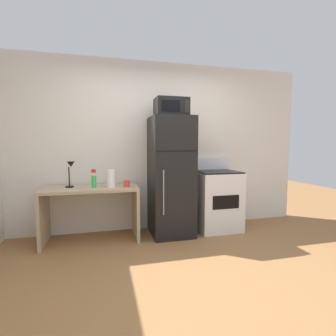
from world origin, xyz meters
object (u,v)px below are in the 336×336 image
Objects in this scene: spray_bottle at (94,180)px; refrigerator at (171,176)px; desk at (91,202)px; coffee_mug at (127,184)px; oven_range at (217,200)px; microwave at (171,108)px; paper_towel_roll at (111,179)px; desk_lamp at (70,170)px.

spray_bottle is 1.09m from refrigerator.
desk is at bearing 178.96° from refrigerator.
spray_bottle reaches higher than coffee_mug.
refrigerator reaches higher than oven_range.
desk is at bearing 125.82° from spray_bottle.
desk is 5.08× the size of spray_bottle.
microwave is at bearing 1.03° from spray_bottle.
oven_range is (1.62, 0.12, -0.40)m from paper_towel_roll.
coffee_mug is (0.74, -0.15, -0.19)m from desk_lamp.
coffee_mug is 0.44m from spray_bottle.
oven_range is (0.76, 0.03, -0.40)m from refrigerator.
oven_range reaches higher than coffee_mug.
desk is 0.45m from paper_towel_roll.
desk is 3.58× the size of desk_lamp.
microwave is at bearing 4.87° from paper_towel_roll.
refrigerator is 0.86m from oven_range.
coffee_mug reaches higher than desk.
coffee_mug is at bearing -11.59° from desk_lamp.
oven_range is (1.41, 0.14, -0.33)m from coffee_mug.
desk_lamp is 0.20× the size of refrigerator.
paper_towel_roll is at bearing -175.13° from microwave.
desk_lamp is (-0.26, 0.02, 0.46)m from desk.
paper_towel_roll is 0.52× the size of microwave.
paper_towel_roll is at bearing -175.69° from oven_range.
microwave reaches higher than oven_range.
microwave reaches higher than coffee_mug.
desk is at bearing 164.57° from coffee_mug.
coffee_mug is 0.22m from paper_towel_roll.
oven_range is at bearing 3.67° from microwave.
desk is 0.56m from coffee_mug.
desk is 1.74m from microwave.
coffee_mug is 0.05× the size of refrigerator.
refrigerator is 1.57× the size of oven_range.
microwave reaches higher than spray_bottle.
refrigerator is at bearing 2.14° from spray_bottle.
refrigerator is (0.86, 0.09, -0.01)m from paper_towel_roll.
microwave is at bearing -176.33° from oven_range.
microwave is (1.39, -0.06, 0.87)m from desk_lamp.
refrigerator is (0.66, 0.11, 0.07)m from coffee_mug.
spray_bottle is 1.48m from microwave.
microwave reaches higher than refrigerator.
coffee_mug is 0.09× the size of oven_range.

